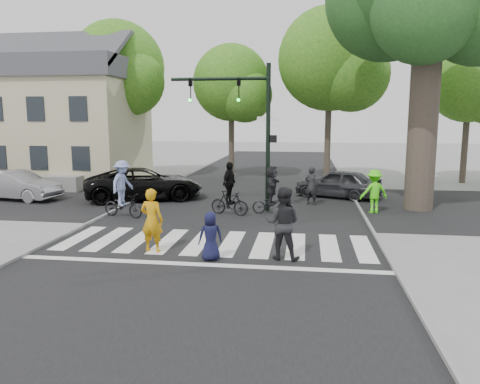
% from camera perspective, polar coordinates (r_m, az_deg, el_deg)
% --- Properties ---
extents(ground, '(120.00, 120.00, 0.00)m').
position_cam_1_polar(ground, '(13.72, -3.85, -7.31)').
color(ground, gray).
rests_on(ground, ground).
extents(road_stem, '(10.00, 70.00, 0.01)m').
position_cam_1_polar(road_stem, '(18.49, -0.67, -2.95)').
color(road_stem, black).
rests_on(road_stem, ground).
extents(road_cross, '(70.00, 10.00, 0.01)m').
position_cam_1_polar(road_cross, '(21.40, 0.55, -1.28)').
color(road_cross, black).
rests_on(road_cross, ground).
extents(curb_left, '(0.10, 70.00, 0.10)m').
position_cam_1_polar(curb_left, '(19.87, -15.23, -2.30)').
color(curb_left, gray).
rests_on(curb_left, ground).
extents(curb_right, '(0.10, 70.00, 0.10)m').
position_cam_1_polar(curb_right, '(18.42, 15.08, -3.18)').
color(curb_right, gray).
rests_on(curb_right, ground).
extents(crosswalk, '(10.00, 3.85, 0.01)m').
position_cam_1_polar(crosswalk, '(14.34, -3.31, -6.54)').
color(crosswalk, silver).
rests_on(crosswalk, ground).
extents(traffic_signal, '(4.45, 0.29, 6.00)m').
position_cam_1_polar(traffic_signal, '(19.22, 0.91, 9.21)').
color(traffic_signal, black).
rests_on(traffic_signal, ground).
extents(bg_tree_0, '(5.46, 5.20, 8.97)m').
position_cam_1_polar(bg_tree_0, '(33.32, -22.16, 12.38)').
color(bg_tree_0, brown).
rests_on(bg_tree_0, ground).
extents(bg_tree_1, '(6.09, 5.80, 9.80)m').
position_cam_1_polar(bg_tree_1, '(30.70, -14.33, 14.05)').
color(bg_tree_1, brown).
rests_on(bg_tree_1, ground).
extents(bg_tree_2, '(5.04, 4.80, 8.40)m').
position_cam_1_polar(bg_tree_2, '(29.89, -0.65, 12.79)').
color(bg_tree_2, brown).
rests_on(bg_tree_2, ground).
extents(bg_tree_3, '(6.30, 6.00, 10.20)m').
position_cam_1_polar(bg_tree_3, '(28.35, 11.56, 15.17)').
color(bg_tree_3, brown).
rests_on(bg_tree_3, ground).
extents(bg_tree_4, '(4.83, 4.60, 8.15)m').
position_cam_1_polar(bg_tree_4, '(30.56, 26.69, 11.48)').
color(bg_tree_4, brown).
rests_on(bg_tree_4, ground).
extents(house, '(8.40, 8.10, 8.82)m').
position_cam_1_polar(house, '(30.39, -20.12, 8.45)').
color(house, '#C7BF91').
rests_on(house, ground).
extents(pedestrian_woman, '(0.73, 0.53, 1.87)m').
position_cam_1_polar(pedestrian_woman, '(13.74, -10.69, -3.40)').
color(pedestrian_woman, orange).
rests_on(pedestrian_woman, ground).
extents(pedestrian_child, '(0.77, 0.63, 1.35)m').
position_cam_1_polar(pedestrian_child, '(12.77, -3.62, -5.40)').
color(pedestrian_child, '#131434').
rests_on(pedestrian_child, ground).
extents(pedestrian_adult, '(1.08, 0.89, 2.01)m').
position_cam_1_polar(pedestrian_adult, '(12.84, 5.24, -3.83)').
color(pedestrian_adult, black).
rests_on(pedestrian_adult, ground).
extents(cyclist_left, '(1.85, 1.27, 2.22)m').
position_cam_1_polar(cyclist_left, '(18.72, -14.10, -0.09)').
color(cyclist_left, black).
rests_on(cyclist_left, ground).
extents(cyclist_mid, '(1.69, 1.06, 2.13)m').
position_cam_1_polar(cyclist_mid, '(18.59, -1.30, -0.16)').
color(cyclist_mid, black).
rests_on(cyclist_mid, ground).
extents(cyclist_right, '(1.58, 1.47, 1.97)m').
position_cam_1_polar(cyclist_right, '(18.79, 3.89, -0.07)').
color(cyclist_right, black).
rests_on(cyclist_right, ground).
extents(car_suv, '(5.99, 4.34, 1.51)m').
position_cam_1_polar(car_suv, '(22.52, -11.60, 0.98)').
color(car_suv, black).
rests_on(car_suv, ground).
extents(car_silver, '(4.35, 2.12, 1.37)m').
position_cam_1_polar(car_silver, '(24.42, -25.53, 0.74)').
color(car_silver, gray).
rests_on(car_silver, ground).
extents(car_grey, '(4.41, 3.15, 1.39)m').
position_cam_1_polar(car_grey, '(23.14, 11.82, 1.04)').
color(car_grey, '#2C2D30').
rests_on(car_grey, ground).
extents(bystander_hivis, '(1.30, 0.99, 1.78)m').
position_cam_1_polar(bystander_hivis, '(19.73, 16.02, 0.07)').
color(bystander_hivis, '#4BEE14').
rests_on(bystander_hivis, ground).
extents(bystander_dark, '(0.74, 0.63, 1.73)m').
position_cam_1_polar(bystander_dark, '(20.96, 8.71, 0.76)').
color(bystander_dark, black).
rests_on(bystander_dark, ground).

